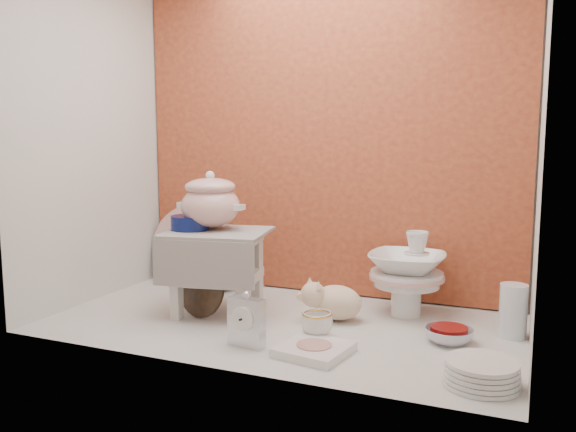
% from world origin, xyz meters
% --- Properties ---
extents(ground, '(1.80, 1.80, 0.00)m').
position_xyz_m(ground, '(0.00, 0.00, 0.00)').
color(ground, silver).
rests_on(ground, ground).
extents(niche_shell, '(1.86, 1.03, 1.53)m').
position_xyz_m(niche_shell, '(0.00, 0.18, 0.93)').
color(niche_shell, '#B95B2E').
rests_on(niche_shell, ground).
extents(step_stool, '(0.46, 0.41, 0.34)m').
position_xyz_m(step_stool, '(-0.29, 0.01, 0.17)').
color(step_stool, silver).
rests_on(step_stool, ground).
extents(soup_tureen, '(0.36, 0.36, 0.24)m').
position_xyz_m(soup_tureen, '(-0.33, 0.04, 0.47)').
color(soup_tureen, white).
rests_on(soup_tureen, step_stool).
extents(cobalt_bowl, '(0.17, 0.17, 0.06)m').
position_xyz_m(cobalt_bowl, '(-0.41, -0.00, 0.37)').
color(cobalt_bowl, '#0A1552').
rests_on(cobalt_bowl, step_stool).
extents(floral_platter, '(0.40, 0.16, 0.38)m').
position_xyz_m(floral_platter, '(-0.69, 0.43, 0.19)').
color(floral_platter, silver).
rests_on(floral_platter, ground).
extents(blue_white_vase, '(0.27, 0.27, 0.25)m').
position_xyz_m(blue_white_vase, '(-0.48, 0.37, 0.13)').
color(blue_white_vase, white).
rests_on(blue_white_vase, ground).
extents(lacquer_tray, '(0.27, 0.14, 0.27)m').
position_xyz_m(lacquer_tray, '(-0.33, -0.05, 0.13)').
color(lacquer_tray, black).
rests_on(lacquer_tray, ground).
extents(mantel_clock, '(0.14, 0.06, 0.19)m').
position_xyz_m(mantel_clock, '(-0.01, -0.29, 0.10)').
color(mantel_clock, silver).
rests_on(mantel_clock, ground).
extents(plush_pig, '(0.27, 0.20, 0.15)m').
position_xyz_m(plush_pig, '(0.19, 0.11, 0.08)').
color(plush_pig, beige).
rests_on(plush_pig, ground).
extents(teacup_saucer, '(0.17, 0.17, 0.01)m').
position_xyz_m(teacup_saucer, '(0.19, -0.13, 0.01)').
color(teacup_saucer, white).
rests_on(teacup_saucer, ground).
extents(gold_rim_teacup, '(0.13, 0.13, 0.09)m').
position_xyz_m(gold_rim_teacup, '(0.19, -0.13, 0.06)').
color(gold_rim_teacup, white).
rests_on(gold_rim_teacup, teacup_saucer).
extents(lattice_dish, '(0.25, 0.25, 0.03)m').
position_xyz_m(lattice_dish, '(0.23, -0.27, 0.02)').
color(lattice_dish, white).
rests_on(lattice_dish, ground).
extents(dinner_plate_stack, '(0.29, 0.29, 0.07)m').
position_xyz_m(dinner_plate_stack, '(0.77, -0.31, 0.04)').
color(dinner_plate_stack, white).
rests_on(dinner_plate_stack, ground).
extents(crystal_bowl, '(0.18, 0.18, 0.05)m').
position_xyz_m(crystal_bowl, '(0.64, 0.02, 0.03)').
color(crystal_bowl, silver).
rests_on(crystal_bowl, ground).
extents(clear_glass_vase, '(0.11, 0.11, 0.20)m').
position_xyz_m(clear_glass_vase, '(0.84, 0.17, 0.10)').
color(clear_glass_vase, silver).
rests_on(clear_glass_vase, ground).
extents(porcelain_tower, '(0.40, 0.40, 0.35)m').
position_xyz_m(porcelain_tower, '(0.43, 0.29, 0.17)').
color(porcelain_tower, white).
rests_on(porcelain_tower, ground).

